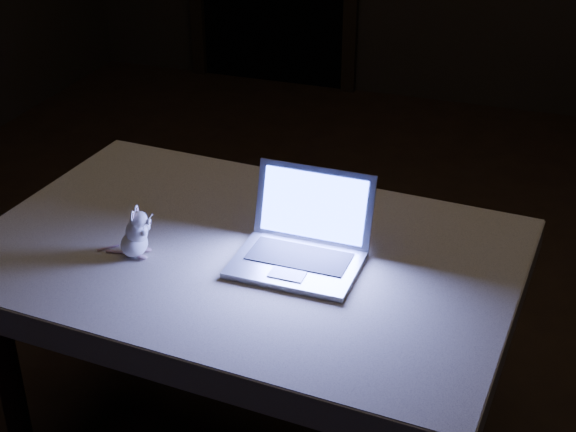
% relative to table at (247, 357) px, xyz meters
% --- Properties ---
extents(floor, '(5.00, 5.00, 0.00)m').
position_rel_table_xyz_m(floor, '(0.06, 0.51, -0.34)').
color(floor, black).
rests_on(floor, ground).
extents(table, '(1.32, 0.90, 0.68)m').
position_rel_table_xyz_m(table, '(0.00, 0.00, 0.00)').
color(table, black).
rests_on(table, floor).
extents(tablecloth, '(1.45, 1.07, 0.08)m').
position_rel_table_xyz_m(tablecloth, '(-0.06, -0.04, 0.31)').
color(tablecloth, beige).
rests_on(tablecloth, table).
extents(laptop, '(0.31, 0.27, 0.21)m').
position_rel_table_xyz_m(laptop, '(0.15, -0.04, 0.45)').
color(laptop, '#A3A3A7').
rests_on(laptop, tablecloth).
extents(plush_mouse, '(0.10, 0.10, 0.13)m').
position_rel_table_xyz_m(plush_mouse, '(-0.24, -0.12, 0.41)').
color(plush_mouse, white).
rests_on(plush_mouse, tablecloth).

